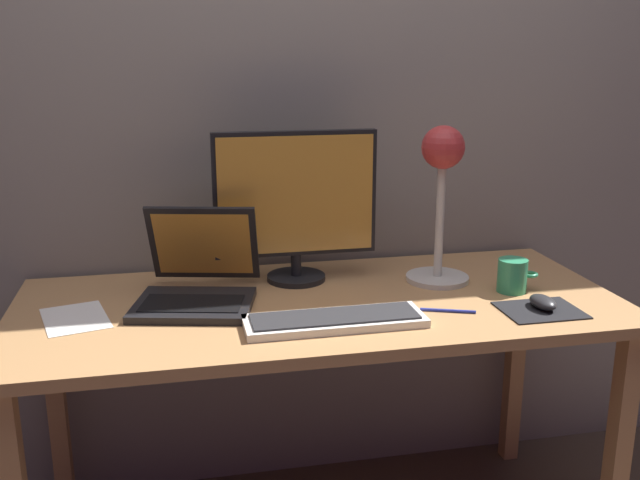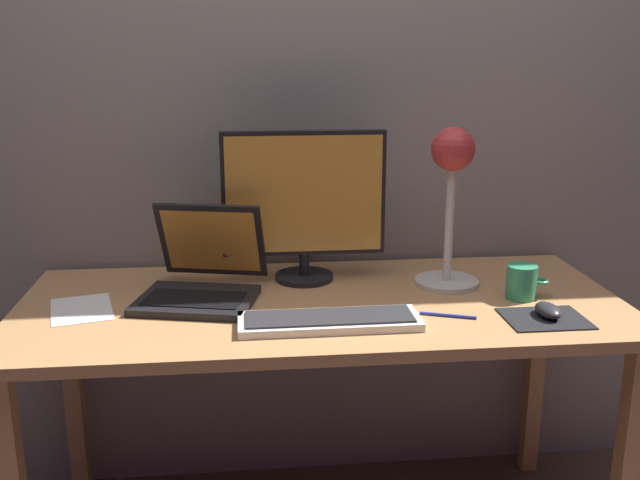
{
  "view_description": "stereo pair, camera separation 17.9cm",
  "coord_description": "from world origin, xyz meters",
  "views": [
    {
      "loc": [
        -0.37,
        -1.74,
        1.38
      ],
      "look_at": [
        -0.01,
        -0.05,
        0.92
      ],
      "focal_mm": 39.75,
      "sensor_mm": 36.0,
      "label": 1
    },
    {
      "loc": [
        -0.19,
        -1.77,
        1.38
      ],
      "look_at": [
        -0.01,
        -0.05,
        0.92
      ],
      "focal_mm": 39.75,
      "sensor_mm": 36.0,
      "label": 2
    }
  ],
  "objects": [
    {
      "name": "keyboard_main",
      "position": [
        -0.0,
        -0.18,
        0.75
      ],
      "size": [
        0.44,
        0.14,
        0.03
      ],
      "color": "silver",
      "rests_on": "desk"
    },
    {
      "name": "mousepad",
      "position": [
        0.54,
        -0.2,
        0.74
      ],
      "size": [
        0.2,
        0.16,
        0.0
      ],
      "primitive_type": "cube",
      "color": "black",
      "rests_on": "desk"
    },
    {
      "name": "laptop",
      "position": [
        -0.31,
        0.08,
        0.81
      ],
      "size": [
        0.37,
        0.39,
        0.24
      ],
      "color": "black",
      "rests_on": "desk"
    },
    {
      "name": "pen",
      "position": [
        0.3,
        -0.15,
        0.74
      ],
      "size": [
        0.13,
        0.06,
        0.01
      ],
      "primitive_type": "cylinder",
      "rotation": [
        0.0,
        1.57,
        -0.36
      ],
      "color": "#2633A5",
      "rests_on": "desk"
    },
    {
      "name": "mouse",
      "position": [
        0.55,
        -0.19,
        0.76
      ],
      "size": [
        0.06,
        0.1,
        0.03
      ],
      "primitive_type": "ellipsoid",
      "color": "#28282B",
      "rests_on": "mousepad"
    },
    {
      "name": "desk_lamp",
      "position": [
        0.37,
        0.09,
        1.04
      ],
      "size": [
        0.18,
        0.18,
        0.45
      ],
      "color": "beige",
      "rests_on": "desk"
    },
    {
      "name": "desk",
      "position": [
        0.0,
        0.0,
        0.66
      ],
      "size": [
        1.6,
        0.7,
        0.74
      ],
      "color": "tan",
      "rests_on": "ground"
    },
    {
      "name": "coffee_mug",
      "position": [
        0.53,
        -0.04,
        0.79
      ],
      "size": [
        0.12,
        0.08,
        0.09
      ],
      "color": "#339966",
      "rests_on": "desk"
    },
    {
      "name": "monitor",
      "position": [
        -0.03,
        0.18,
        0.97
      ],
      "size": [
        0.46,
        0.17,
        0.43
      ],
      "color": "black",
      "rests_on": "desk"
    },
    {
      "name": "back_wall",
      "position": [
        0.0,
        0.4,
        1.3
      ],
      "size": [
        4.8,
        0.06,
        2.6
      ],
      "primitive_type": "cube",
      "color": "gray",
      "rests_on": "ground"
    },
    {
      "name": "paper_sheet_near_mouse",
      "position": [
        -0.62,
        -0.01,
        0.74
      ],
      "size": [
        0.2,
        0.24,
        0.0
      ],
      "primitive_type": "cube",
      "rotation": [
        0.0,
        0.0,
        0.25
      ],
      "color": "white",
      "rests_on": "desk"
    }
  ]
}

